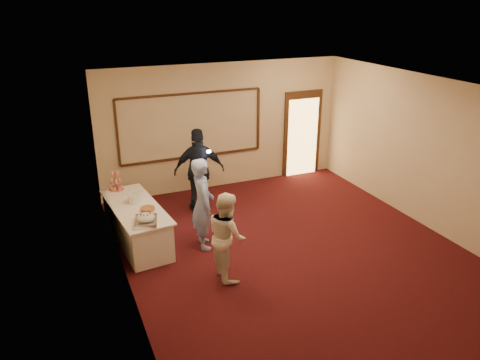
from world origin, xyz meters
The scene contains 14 objects.
floor centered at (0.00, 0.00, 0.00)m, with size 7.00×7.00×0.00m, color black.
room_walls centered at (0.00, 0.00, 2.03)m, with size 6.04×7.04×3.02m.
wall_molding centered at (-0.80, 3.47, 1.60)m, with size 3.45×0.04×1.55m.
doorway centered at (2.15, 3.45, 1.08)m, with size 1.05×0.07×2.20m.
buffet_table centered at (-2.59, 1.37, 0.39)m, with size 1.04×2.20×0.77m.
pavlova_tray centered at (-2.55, 0.58, 0.85)m, with size 0.46×0.57×0.19m.
cupcake_stand centered at (-2.78, 2.31, 0.93)m, with size 0.30×0.30×0.43m.
plate_stack_a centered at (-2.58, 1.50, 0.85)m, with size 0.19×0.19×0.16m.
plate_stack_b centered at (-2.47, 1.65, 0.86)m, with size 0.20×0.20×0.17m.
tart centered at (-2.41, 1.08, 0.80)m, with size 0.30×0.30×0.06m.
man centered at (-1.46, 0.77, 0.87)m, with size 0.63×0.42×1.74m, color #89A2E2.
woman centered at (-1.42, -0.33, 0.75)m, with size 0.73×0.57×1.50m, color white.
guest centered at (-1.02, 2.31, 0.92)m, with size 1.08×0.45×1.85m, color black.
camera_flash centered at (-0.88, 2.05, 1.41)m, with size 0.07×0.04×0.05m, color white.
Camera 1 is at (-3.85, -6.66, 4.40)m, focal length 35.00 mm.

